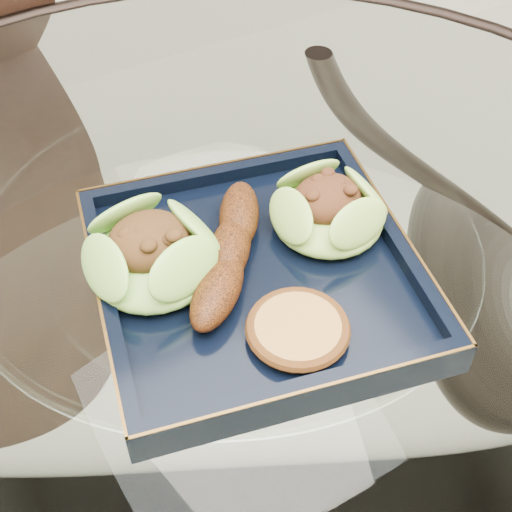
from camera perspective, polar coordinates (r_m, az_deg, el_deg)
dining_table at (r=0.77m, az=-1.87°, el=-9.70°), size 1.13×1.13×0.77m
dining_chair at (r=1.14m, az=-19.54°, el=1.99°), size 0.39×0.39×0.87m
navy_plate at (r=0.62m, az=0.00°, el=-1.91°), size 0.32×0.32×0.02m
lettuce_wrap_left at (r=0.60m, az=-8.30°, el=-0.07°), size 0.14×0.14×0.04m
lettuce_wrap_right at (r=0.64m, az=5.78°, el=3.47°), size 0.13×0.13×0.04m
roasted_plantain at (r=0.61m, az=-2.19°, el=0.37°), size 0.14×0.15×0.03m
crumb_patty at (r=0.56m, az=3.36°, el=-5.94°), size 0.09×0.09×0.01m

